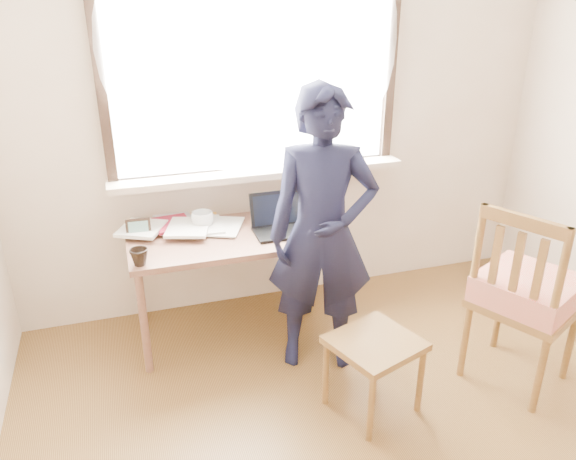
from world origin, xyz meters
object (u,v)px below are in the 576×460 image
object	(u,v)px
desk	(235,244)
work_chair	(375,351)
side_chair	(526,293)
laptop	(279,222)
person	(322,234)
mug_white	(203,220)
mug_dark	(139,257)

from	to	relation	value
desk	work_chair	xyz separation A→B (m)	(0.50, -0.91, -0.25)
desk	side_chair	world-z (taller)	side_chair
laptop	person	xyz separation A→B (m)	(0.12, -0.39, 0.08)
desk	mug_white	distance (m)	0.24
mug_dark	person	world-z (taller)	person
desk	person	bearing A→B (deg)	-47.70
work_chair	person	distance (m)	0.66
laptop	mug_white	size ratio (longest dim) A/B	2.39
mug_dark	person	distance (m)	0.97
mug_white	mug_dark	distance (m)	0.54
work_chair	laptop	bearing A→B (deg)	104.75
desk	work_chair	distance (m)	1.06
desk	side_chair	bearing A→B (deg)	-34.63
laptop	work_chair	xyz separation A→B (m)	(0.23, -0.87, -0.37)
mug_dark	work_chair	bearing A→B (deg)	-32.10
mug_white	laptop	bearing A→B (deg)	-20.92
desk	mug_white	xyz separation A→B (m)	(-0.16, 0.13, 0.12)
desk	mug_dark	bearing A→B (deg)	-156.46
mug_white	work_chair	world-z (taller)	mug_white
mug_white	person	world-z (taller)	person
mug_dark	mug_white	bearing A→B (deg)	43.47
desk	work_chair	bearing A→B (deg)	-61.26
laptop	person	world-z (taller)	person
mug_dark	side_chair	xyz separation A→B (m)	(1.90, -0.68, -0.17)
work_chair	mug_white	bearing A→B (deg)	122.49
side_chair	work_chair	bearing A→B (deg)	178.71
desk	laptop	distance (m)	0.29
desk	person	distance (m)	0.61
laptop	work_chair	distance (m)	0.97
laptop	mug_white	bearing A→B (deg)	159.08
mug_dark	side_chair	distance (m)	2.02
mug_white	person	bearing A→B (deg)	-45.30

